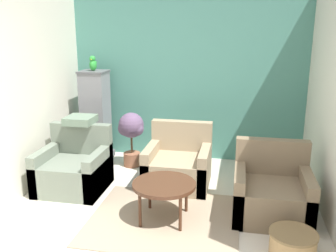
% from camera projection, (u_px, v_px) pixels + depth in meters
% --- Properties ---
extents(wall_back_accent, '(3.80, 0.06, 2.70)m').
position_uv_depth(wall_back_accent, '(187.00, 76.00, 5.95)').
color(wall_back_accent, '#4C897A').
rests_on(wall_back_accent, ground_plane).
extents(wall_left, '(0.06, 3.12, 2.70)m').
position_uv_depth(wall_left, '(25.00, 88.00, 4.79)').
color(wall_left, beige).
rests_on(wall_left, ground_plane).
extents(wall_right, '(0.06, 3.12, 2.70)m').
position_uv_depth(wall_right, '(335.00, 99.00, 4.10)').
color(wall_right, beige).
rests_on(wall_right, ground_plane).
extents(area_rug, '(1.67, 1.48, 0.01)m').
position_uv_depth(area_rug, '(164.00, 219.00, 4.25)').
color(area_rug, gray).
rests_on(area_rug, ground_plane).
extents(coffee_table, '(0.71, 0.71, 0.45)m').
position_uv_depth(coffee_table, '(164.00, 186.00, 4.14)').
color(coffee_table, '#472819').
rests_on(coffee_table, ground_plane).
extents(armchair_left, '(0.85, 0.80, 0.83)m').
position_uv_depth(armchair_left, '(74.00, 169.00, 4.99)').
color(armchair_left, slate).
rests_on(armchair_left, ground_plane).
extents(armchair_right, '(0.85, 0.80, 0.83)m').
position_uv_depth(armchair_right, '(271.00, 194.00, 4.27)').
color(armchair_right, '#7A664C').
rests_on(armchair_right, ground_plane).
extents(armchair_middle, '(0.85, 0.80, 0.83)m').
position_uv_depth(armchair_middle, '(178.00, 166.00, 5.12)').
color(armchair_middle, '#9E896B').
rests_on(armchair_middle, ground_plane).
extents(birdcage, '(0.45, 0.45, 1.45)m').
position_uv_depth(birdcage, '(96.00, 117.00, 6.00)').
color(birdcage, '#555559').
rests_on(birdcage, ground_plane).
extents(parrot, '(0.11, 0.20, 0.24)m').
position_uv_depth(parrot, '(93.00, 64.00, 5.78)').
color(parrot, green).
rests_on(parrot, birdcage).
extents(potted_plant, '(0.43, 0.39, 0.85)m').
position_uv_depth(potted_plant, '(131.00, 131.00, 5.74)').
color(potted_plant, brown).
rests_on(potted_plant, ground_plane).
extents(wicker_basket, '(0.46, 0.46, 0.24)m').
position_uv_depth(wicker_basket, '(293.00, 243.00, 3.55)').
color(wicker_basket, '#A37F51').
rests_on(wicker_basket, ground_plane).
extents(throw_pillow, '(0.38, 0.38, 0.10)m').
position_uv_depth(throw_pillow, '(80.00, 120.00, 5.11)').
color(throw_pillow, slate).
rests_on(throw_pillow, armchair_left).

